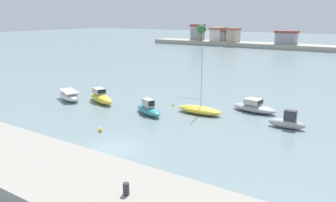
{
  "coord_description": "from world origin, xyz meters",
  "views": [
    {
      "loc": [
        18.15,
        -19.1,
        10.43
      ],
      "look_at": [
        -2.88,
        11.97,
        1.08
      ],
      "focal_mm": 36.79,
      "sensor_mm": 36.0,
      "label": 1
    }
  ],
  "objects_px": {
    "moored_boat_0": "(69,96)",
    "moored_boat_4": "(254,107)",
    "moored_boat_5": "(287,122)",
    "moored_boat_3": "(200,110)",
    "moored_boat_1": "(101,97)",
    "mooring_buoy_1": "(100,130)",
    "mooring_buoy_3": "(173,105)",
    "moored_boat_2": "(149,109)",
    "mooring_bollard": "(126,189)"
  },
  "relations": [
    {
      "from": "moored_boat_1",
      "to": "moored_boat_2",
      "type": "height_order",
      "value": "moored_boat_1"
    },
    {
      "from": "moored_boat_1",
      "to": "moored_boat_2",
      "type": "bearing_deg",
      "value": 16.38
    },
    {
      "from": "moored_boat_4",
      "to": "mooring_buoy_3",
      "type": "distance_m",
      "value": 9.35
    },
    {
      "from": "moored_boat_0",
      "to": "mooring_buoy_1",
      "type": "xyz_separation_m",
      "value": [
        12.03,
        -6.65,
        -0.39
      ]
    },
    {
      "from": "moored_boat_2",
      "to": "moored_boat_5",
      "type": "height_order",
      "value": "moored_boat_5"
    },
    {
      "from": "moored_boat_0",
      "to": "mooring_buoy_3",
      "type": "height_order",
      "value": "moored_boat_0"
    },
    {
      "from": "moored_boat_2",
      "to": "moored_boat_4",
      "type": "bearing_deg",
      "value": 64.25
    },
    {
      "from": "moored_boat_0",
      "to": "mooring_buoy_3",
      "type": "distance_m",
      "value": 13.42
    },
    {
      "from": "moored_boat_1",
      "to": "mooring_buoy_1",
      "type": "distance_m",
      "value": 11.18
    },
    {
      "from": "moored_boat_1",
      "to": "mooring_buoy_3",
      "type": "height_order",
      "value": "moored_boat_1"
    },
    {
      "from": "moored_boat_1",
      "to": "moored_boat_2",
      "type": "relative_size",
      "value": 1.21
    },
    {
      "from": "moored_boat_0",
      "to": "moored_boat_1",
      "type": "xyz_separation_m",
      "value": [
        4.22,
        1.32,
        0.06
      ]
    },
    {
      "from": "moored_boat_0",
      "to": "moored_boat_4",
      "type": "xyz_separation_m",
      "value": [
        21.35,
        7.81,
        -0.04
      ]
    },
    {
      "from": "moored_boat_0",
      "to": "moored_boat_3",
      "type": "relative_size",
      "value": 0.74
    },
    {
      "from": "moored_boat_1",
      "to": "mooring_buoy_1",
      "type": "relative_size",
      "value": 14.33
    },
    {
      "from": "moored_boat_0",
      "to": "moored_boat_4",
      "type": "bearing_deg",
      "value": 45.31
    },
    {
      "from": "mooring_bollard",
      "to": "mooring_buoy_3",
      "type": "xyz_separation_m",
      "value": [
        -11.31,
        21.47,
        -2.01
      ]
    },
    {
      "from": "moored_boat_2",
      "to": "mooring_buoy_1",
      "type": "bearing_deg",
      "value": -66.43
    },
    {
      "from": "moored_boat_4",
      "to": "mooring_buoy_1",
      "type": "height_order",
      "value": "moored_boat_4"
    },
    {
      "from": "moored_boat_1",
      "to": "moored_boat_3",
      "type": "distance_m",
      "value": 12.73
    },
    {
      "from": "moored_boat_1",
      "to": "mooring_buoy_3",
      "type": "xyz_separation_m",
      "value": [
        8.24,
        3.63,
        -0.51
      ]
    },
    {
      "from": "moored_boat_0",
      "to": "mooring_buoy_3",
      "type": "xyz_separation_m",
      "value": [
        12.46,
        4.95,
        -0.46
      ]
    },
    {
      "from": "mooring_buoy_3",
      "to": "moored_boat_2",
      "type": "bearing_deg",
      "value": -92.8
    },
    {
      "from": "moored_boat_0",
      "to": "moored_boat_4",
      "type": "height_order",
      "value": "moored_boat_4"
    },
    {
      "from": "moored_boat_5",
      "to": "mooring_buoy_1",
      "type": "relative_size",
      "value": 8.91
    },
    {
      "from": "moored_boat_3",
      "to": "mooring_buoy_3",
      "type": "xyz_separation_m",
      "value": [
        -4.26,
        1.21,
        -0.32
      ]
    },
    {
      "from": "moored_boat_4",
      "to": "mooring_buoy_3",
      "type": "bearing_deg",
      "value": -155.56
    },
    {
      "from": "mooring_buoy_1",
      "to": "mooring_buoy_3",
      "type": "relative_size",
      "value": 1.56
    },
    {
      "from": "moored_boat_0",
      "to": "moored_boat_1",
      "type": "height_order",
      "value": "moored_boat_1"
    },
    {
      "from": "moored_boat_5",
      "to": "moored_boat_3",
      "type": "bearing_deg",
      "value": 179.7
    },
    {
      "from": "moored_boat_4",
      "to": "mooring_buoy_1",
      "type": "xyz_separation_m",
      "value": [
        -9.32,
        -14.47,
        -0.34
      ]
    },
    {
      "from": "mooring_bollard",
      "to": "moored_boat_3",
      "type": "height_order",
      "value": "moored_boat_3"
    },
    {
      "from": "moored_boat_5",
      "to": "mooring_bollard",
      "type": "bearing_deg",
      "value": -98.52
    },
    {
      "from": "moored_boat_3",
      "to": "mooring_buoy_1",
      "type": "relative_size",
      "value": 18.36
    },
    {
      "from": "moored_boat_1",
      "to": "moored_boat_5",
      "type": "distance_m",
      "value": 21.97
    },
    {
      "from": "moored_boat_5",
      "to": "mooring_buoy_1",
      "type": "distance_m",
      "value": 17.63
    },
    {
      "from": "moored_boat_2",
      "to": "moored_boat_3",
      "type": "height_order",
      "value": "moored_boat_3"
    },
    {
      "from": "moored_boat_3",
      "to": "mooring_buoy_3",
      "type": "distance_m",
      "value": 4.44
    },
    {
      "from": "moored_boat_2",
      "to": "moored_boat_5",
      "type": "xyz_separation_m",
      "value": [
        13.77,
        3.63,
        0.02
      ]
    },
    {
      "from": "moored_boat_3",
      "to": "mooring_buoy_3",
      "type": "height_order",
      "value": "moored_boat_3"
    },
    {
      "from": "moored_boat_4",
      "to": "mooring_buoy_3",
      "type": "height_order",
      "value": "moored_boat_4"
    },
    {
      "from": "moored_boat_2",
      "to": "moored_boat_3",
      "type": "distance_m",
      "value": 5.57
    },
    {
      "from": "moored_boat_1",
      "to": "moored_boat_0",
      "type": "bearing_deg",
      "value": -139.94
    },
    {
      "from": "moored_boat_5",
      "to": "mooring_buoy_3",
      "type": "relative_size",
      "value": 13.88
    },
    {
      "from": "mooring_buoy_1",
      "to": "moored_boat_3",
      "type": "bearing_deg",
      "value": 65.73
    },
    {
      "from": "mooring_bollard",
      "to": "moored_boat_0",
      "type": "xyz_separation_m",
      "value": [
        -23.78,
        16.52,
        -1.56
      ]
    },
    {
      "from": "mooring_bollard",
      "to": "moored_boat_5",
      "type": "xyz_separation_m",
      "value": [
        2.24,
        20.59,
        -1.55
      ]
    },
    {
      "from": "moored_boat_0",
      "to": "mooring_buoy_1",
      "type": "bearing_deg",
      "value": -3.74
    },
    {
      "from": "moored_boat_0",
      "to": "moored_boat_2",
      "type": "bearing_deg",
      "value": 27.27
    },
    {
      "from": "moored_boat_1",
      "to": "mooring_buoy_1",
      "type": "height_order",
      "value": "moored_boat_1"
    }
  ]
}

